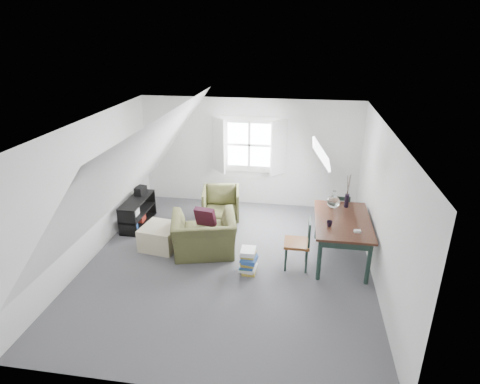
% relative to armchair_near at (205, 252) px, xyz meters
% --- Properties ---
extents(floor, '(5.50, 5.50, 0.00)m').
position_rel_armchair_near_xyz_m(floor, '(0.51, -0.31, 0.00)').
color(floor, '#4F4E53').
rests_on(floor, ground).
extents(ceiling, '(5.50, 5.50, 0.00)m').
position_rel_armchair_near_xyz_m(ceiling, '(0.51, -0.31, 2.50)').
color(ceiling, white).
rests_on(ceiling, wall_back).
extents(wall_back, '(5.00, 0.00, 5.00)m').
position_rel_armchair_near_xyz_m(wall_back, '(0.51, 2.44, 1.25)').
color(wall_back, silver).
rests_on(wall_back, ground).
extents(wall_front, '(5.00, 0.00, 5.00)m').
position_rel_armchair_near_xyz_m(wall_front, '(0.51, -3.06, 1.25)').
color(wall_front, silver).
rests_on(wall_front, ground).
extents(wall_left, '(0.00, 5.50, 5.50)m').
position_rel_armchair_near_xyz_m(wall_left, '(-1.99, -0.31, 1.25)').
color(wall_left, silver).
rests_on(wall_left, ground).
extents(wall_right, '(0.00, 5.50, 5.50)m').
position_rel_armchair_near_xyz_m(wall_right, '(3.01, -0.31, 1.25)').
color(wall_right, silver).
rests_on(wall_right, ground).
extents(slope_left, '(3.19, 5.50, 4.48)m').
position_rel_armchair_near_xyz_m(slope_left, '(-1.04, -0.31, 1.78)').
color(slope_left, white).
rests_on(slope_left, wall_left).
extents(slope_right, '(3.19, 5.50, 4.48)m').
position_rel_armchair_near_xyz_m(slope_right, '(2.06, -0.31, 1.78)').
color(slope_right, white).
rests_on(slope_right, wall_right).
extents(dormer_window, '(1.71, 0.35, 1.30)m').
position_rel_armchair_near_xyz_m(dormer_window, '(0.51, 2.36, 1.45)').
color(dormer_window, white).
rests_on(dormer_window, wall_back).
extents(skylight, '(0.35, 0.75, 0.47)m').
position_rel_armchair_near_xyz_m(skylight, '(2.06, 0.99, 1.75)').
color(skylight, white).
rests_on(skylight, slope_right).
extents(armchair_near, '(1.37, 1.26, 0.75)m').
position_rel_armchair_near_xyz_m(armchair_near, '(0.00, 0.00, 0.00)').
color(armchair_near, '#454623').
rests_on(armchair_near, floor).
extents(armchair_far, '(0.90, 0.92, 0.73)m').
position_rel_armchair_near_xyz_m(armchair_far, '(0.03, 1.42, 0.00)').
color(armchair_far, '#454623').
rests_on(armchair_far, floor).
extents(throw_pillow, '(0.41, 0.28, 0.39)m').
position_rel_armchair_near_xyz_m(throw_pillow, '(-0.00, 0.15, 0.68)').
color(throw_pillow, '#3C1023').
rests_on(throw_pillow, armchair_near).
extents(ottoman, '(0.75, 0.75, 0.44)m').
position_rel_armchair_near_xyz_m(ottoman, '(-0.88, 0.08, 0.22)').
color(ottoman, '#BAAD8A').
rests_on(ottoman, floor).
extents(dining_table, '(0.96, 1.60, 0.80)m').
position_rel_armchair_near_xyz_m(dining_table, '(2.48, 0.18, 0.70)').
color(dining_table, '#351B12').
rests_on(dining_table, floor).
extents(demijohn, '(0.24, 0.24, 0.34)m').
position_rel_armchair_near_xyz_m(demijohn, '(2.33, 0.63, 0.94)').
color(demijohn, silver).
rests_on(demijohn, dining_table).
extents(vase_twigs, '(0.08, 0.09, 0.64)m').
position_rel_armchair_near_xyz_m(vase_twigs, '(2.58, 0.73, 0.95)').
color(vase_twigs, black).
rests_on(vase_twigs, dining_table).
extents(cup, '(0.13, 0.13, 0.09)m').
position_rel_armchair_near_xyz_m(cup, '(2.23, -0.12, 0.80)').
color(cup, black).
rests_on(cup, dining_table).
extents(paper_box, '(0.12, 0.08, 0.04)m').
position_rel_armchair_near_xyz_m(paper_box, '(2.68, -0.27, 0.82)').
color(paper_box, white).
rests_on(paper_box, dining_table).
extents(dining_chair_far, '(0.42, 0.42, 0.90)m').
position_rel_armchair_near_xyz_m(dining_chair_far, '(2.50, 1.15, 0.47)').
color(dining_chair_far, brown).
rests_on(dining_chair_far, floor).
extents(dining_chair_near, '(0.44, 0.44, 0.93)m').
position_rel_armchair_near_xyz_m(dining_chair_near, '(1.75, -0.20, 0.49)').
color(dining_chair_near, brown).
rests_on(dining_chair_near, floor).
extents(media_shelf, '(0.38, 1.14, 0.59)m').
position_rel_armchair_near_xyz_m(media_shelf, '(-1.68, 0.89, 0.26)').
color(media_shelf, black).
rests_on(media_shelf, floor).
extents(electronics_box, '(0.23, 0.28, 0.20)m').
position_rel_armchair_near_xyz_m(electronics_box, '(-1.68, 1.18, 0.67)').
color(electronics_box, black).
rests_on(electronics_box, media_shelf).
extents(magazine_stack, '(0.32, 0.39, 0.43)m').
position_rel_armchair_near_xyz_m(magazine_stack, '(0.90, -0.51, 0.22)').
color(magazine_stack, '#B29933').
rests_on(magazine_stack, floor).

